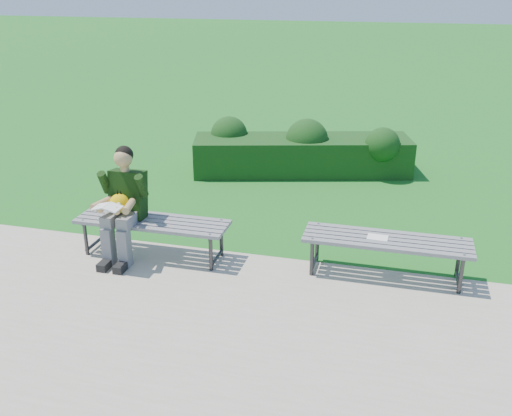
{
  "coord_description": "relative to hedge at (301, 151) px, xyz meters",
  "views": [
    {
      "loc": [
        1.44,
        -5.9,
        3.09
      ],
      "look_at": [
        -0.06,
        -0.18,
        0.7
      ],
      "focal_mm": 40.0,
      "sensor_mm": 36.0,
      "label": 1
    }
  ],
  "objects": [
    {
      "name": "walkway",
      "position": [
        0.18,
        -5.03,
        -0.37
      ],
      "size": [
        30.0,
        3.5,
        0.02
      ],
      "color": "#A79A8A",
      "rests_on": "ground"
    },
    {
      "name": "bench_left",
      "position": [
        -1.1,
        -3.59,
        0.04
      ],
      "size": [
        1.8,
        0.5,
        0.46
      ],
      "color": "slate",
      "rests_on": "walkway"
    },
    {
      "name": "hedge",
      "position": [
        0.0,
        0.0,
        0.0
      ],
      "size": [
        3.72,
        1.81,
        0.93
      ],
      "color": "#1D4112",
      "rests_on": "ground"
    },
    {
      "name": "paper_sheet",
      "position": [
        1.48,
        -3.41,
        0.09
      ],
      "size": [
        0.23,
        0.17,
        0.01
      ],
      "color": "white",
      "rests_on": "bench_right"
    },
    {
      "name": "seated_boy",
      "position": [
        -1.4,
        -3.68,
        0.34
      ],
      "size": [
        0.56,
        0.76,
        1.31
      ],
      "color": "slate",
      "rests_on": "walkway"
    },
    {
      "name": "bench_right",
      "position": [
        1.58,
        -3.41,
        0.04
      ],
      "size": [
        1.8,
        0.5,
        0.46
      ],
      "color": "slate",
      "rests_on": "walkway"
    },
    {
      "name": "ground",
      "position": [
        0.18,
        -3.28,
        -0.38
      ],
      "size": [
        80.0,
        80.0,
        0.0
      ],
      "color": "#1A6C1B",
      "rests_on": "ground"
    }
  ]
}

